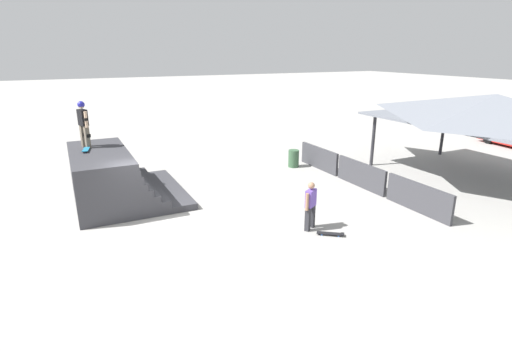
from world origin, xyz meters
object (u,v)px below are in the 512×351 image
Objects in this scene: skater_on_deck at (83,121)px; bystander_walking at (311,203)px; skateboard_on_ground at (331,234)px; trash_bin at (294,158)px; skateboard_on_deck at (86,150)px.

skater_on_deck is 9.11m from bystander_walking.
skater_on_deck reaches higher than skateboard_on_ground.
skateboard_on_deck is at bearing -86.16° from trash_bin.
skateboard_on_deck is 1.02× the size of skateboard_on_ground.
bystander_walking reaches higher than skateboard_on_ground.
trash_bin is at bearing 104.40° from skateboard_on_deck.
skater_on_deck is at bearing 101.70° from bystander_walking.
bystander_walking is 7.27m from trash_bin.
skater_on_deck is 2.07× the size of trash_bin.
skateboard_on_deck is (0.69, -0.07, -0.95)m from skater_on_deck.
skateboard_on_ground is at bearing 55.10° from skateboard_on_deck.
skateboard_on_ground is at bearing -95.15° from bystander_walking.
skateboard_on_deck reaches higher than bystander_walking.
skater_on_deck is 9.67m from trash_bin.
skater_on_deck reaches higher than trash_bin.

